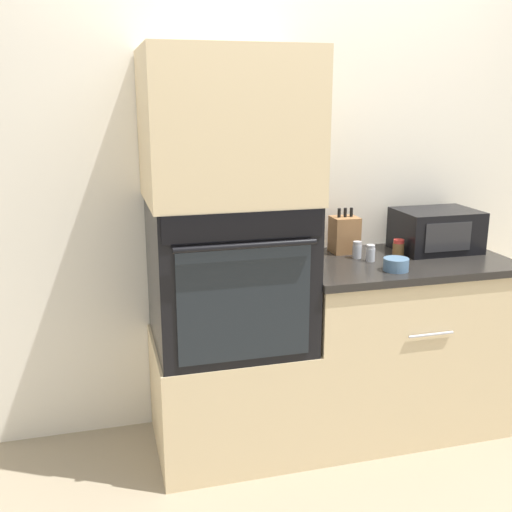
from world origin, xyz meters
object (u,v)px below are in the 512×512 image
(condiment_jar_near, at_px, (357,250))
(condiment_jar_mid, at_px, (398,248))
(condiment_jar_far, at_px, (370,253))
(microwave, at_px, (436,230))
(wall_oven, at_px, (229,273))
(knife_block, at_px, (344,234))
(bowl, at_px, (396,264))

(condiment_jar_near, bearing_deg, condiment_jar_mid, -5.63)
(condiment_jar_far, bearing_deg, microwave, 14.40)
(wall_oven, relative_size, microwave, 1.70)
(condiment_jar_mid, bearing_deg, knife_block, 147.79)
(condiment_jar_near, distance_m, condiment_jar_mid, 0.21)
(knife_block, height_order, bowl, knife_block)
(condiment_jar_near, distance_m, condiment_jar_far, 0.08)
(microwave, height_order, condiment_jar_mid, microwave)
(microwave, distance_m, condiment_jar_near, 0.45)
(bowl, distance_m, condiment_jar_far, 0.18)
(condiment_jar_far, bearing_deg, wall_oven, -179.87)
(bowl, height_order, condiment_jar_far, condiment_jar_far)
(wall_oven, distance_m, knife_block, 0.67)
(wall_oven, distance_m, condiment_jar_near, 0.66)
(bowl, distance_m, condiment_jar_mid, 0.26)
(bowl, relative_size, condiment_jar_mid, 1.35)
(microwave, height_order, bowl, microwave)
(wall_oven, xyz_separation_m, knife_block, (0.63, 0.19, 0.10))
(wall_oven, xyz_separation_m, condiment_jar_mid, (0.86, 0.05, 0.05))
(condiment_jar_far, bearing_deg, condiment_jar_near, 120.17)
(microwave, distance_m, condiment_jar_far, 0.43)
(bowl, height_order, condiment_jar_mid, condiment_jar_mid)
(bowl, height_order, condiment_jar_near, condiment_jar_near)
(wall_oven, height_order, condiment_jar_near, wall_oven)
(condiment_jar_mid, distance_m, condiment_jar_far, 0.18)
(knife_block, bearing_deg, condiment_jar_near, -82.57)
(bowl, bearing_deg, microwave, 37.63)
(condiment_jar_near, relative_size, condiment_jar_mid, 0.98)
(wall_oven, height_order, condiment_jar_far, wall_oven)
(knife_block, distance_m, condiment_jar_near, 0.13)
(bowl, bearing_deg, condiment_jar_near, 107.98)
(microwave, relative_size, bowl, 3.48)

